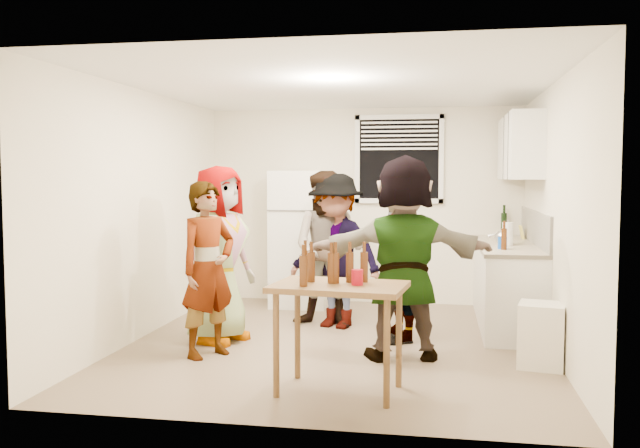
% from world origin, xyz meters
% --- Properties ---
extents(room, '(4.00, 4.50, 2.50)m').
position_xyz_m(room, '(0.00, 0.00, 0.00)').
color(room, white).
rests_on(room, ground).
extents(window, '(1.12, 0.10, 1.06)m').
position_xyz_m(window, '(0.45, 2.21, 1.85)').
color(window, white).
rests_on(window, room).
extents(refrigerator, '(0.70, 0.70, 1.70)m').
position_xyz_m(refrigerator, '(-0.75, 1.88, 0.85)').
color(refrigerator, white).
rests_on(refrigerator, ground).
extents(counter_lower, '(0.60, 2.20, 0.86)m').
position_xyz_m(counter_lower, '(1.70, 1.15, 0.43)').
color(counter_lower, white).
rests_on(counter_lower, ground).
extents(countertop, '(0.64, 2.22, 0.04)m').
position_xyz_m(countertop, '(1.70, 1.15, 0.88)').
color(countertop, '#BFB299').
rests_on(countertop, counter_lower).
extents(backsplash, '(0.03, 2.20, 0.36)m').
position_xyz_m(backsplash, '(1.99, 1.15, 1.08)').
color(backsplash, beige).
rests_on(backsplash, countertop).
extents(upper_cabinets, '(0.34, 1.60, 0.70)m').
position_xyz_m(upper_cabinets, '(1.83, 1.35, 1.95)').
color(upper_cabinets, white).
rests_on(upper_cabinets, room).
extents(kettle, '(0.27, 0.24, 0.19)m').
position_xyz_m(kettle, '(1.65, 1.08, 0.90)').
color(kettle, silver).
rests_on(kettle, countertop).
extents(paper_towel, '(0.11, 0.11, 0.24)m').
position_xyz_m(paper_towel, '(1.68, 0.95, 0.90)').
color(paper_towel, white).
rests_on(paper_towel, countertop).
extents(wine_bottle, '(0.07, 0.07, 0.28)m').
position_xyz_m(wine_bottle, '(1.75, 2.15, 0.90)').
color(wine_bottle, black).
rests_on(wine_bottle, countertop).
extents(beer_bottle_counter, '(0.06, 0.06, 0.21)m').
position_xyz_m(beer_bottle_counter, '(1.60, 0.49, 0.90)').
color(beer_bottle_counter, '#47230C').
rests_on(beer_bottle_counter, countertop).
extents(blue_cup, '(0.09, 0.09, 0.12)m').
position_xyz_m(blue_cup, '(1.59, 0.57, 0.90)').
color(blue_cup, blue).
rests_on(blue_cup, countertop).
extents(picture_frame, '(0.02, 0.19, 0.15)m').
position_xyz_m(picture_frame, '(1.92, 1.78, 0.98)').
color(picture_frame, '#E7D652').
rests_on(picture_frame, countertop).
extents(trash_bin, '(0.44, 0.44, 0.55)m').
position_xyz_m(trash_bin, '(1.83, -0.50, 0.25)').
color(trash_bin, white).
rests_on(trash_bin, ground).
extents(serving_table, '(1.05, 0.76, 0.83)m').
position_xyz_m(serving_table, '(0.22, -1.47, 0.00)').
color(serving_table, brown).
rests_on(serving_table, ground).
extents(beer_bottle_table, '(0.06, 0.06, 0.23)m').
position_xyz_m(beer_bottle_table, '(0.19, -1.44, 0.83)').
color(beer_bottle_table, '#47230C').
rests_on(beer_bottle_table, serving_table).
extents(red_cup, '(0.09, 0.09, 0.12)m').
position_xyz_m(red_cup, '(0.36, -1.49, 0.83)').
color(red_cup, '#A10817').
rests_on(red_cup, serving_table).
extents(guest_grey, '(1.92, 1.40, 0.55)m').
position_xyz_m(guest_grey, '(-1.17, -0.10, 0.00)').
color(guest_grey, gray).
rests_on(guest_grey, ground).
extents(guest_stripe, '(1.65, 1.35, 0.38)m').
position_xyz_m(guest_stripe, '(-1.09, -0.65, 0.00)').
color(guest_stripe, '#141933').
rests_on(guest_stripe, ground).
extents(guest_back_left, '(1.07, 1.80, 0.64)m').
position_xyz_m(guest_back_left, '(-0.21, 0.72, 0.00)').
color(guest_back_left, brown).
rests_on(guest_back_left, ground).
extents(guest_back_right, '(1.56, 1.92, 0.62)m').
position_xyz_m(guest_back_right, '(-0.13, 0.72, 0.00)').
color(guest_back_right, '#404045').
rests_on(guest_back_right, ground).
extents(guest_black, '(1.86, 1.56, 0.39)m').
position_xyz_m(guest_black, '(0.58, 0.24, 0.00)').
color(guest_black, black).
rests_on(guest_black, ground).
extents(guest_orange, '(2.03, 2.13, 0.54)m').
position_xyz_m(guest_orange, '(0.65, -0.42, 0.00)').
color(guest_orange, '#D7804F').
rests_on(guest_orange, ground).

